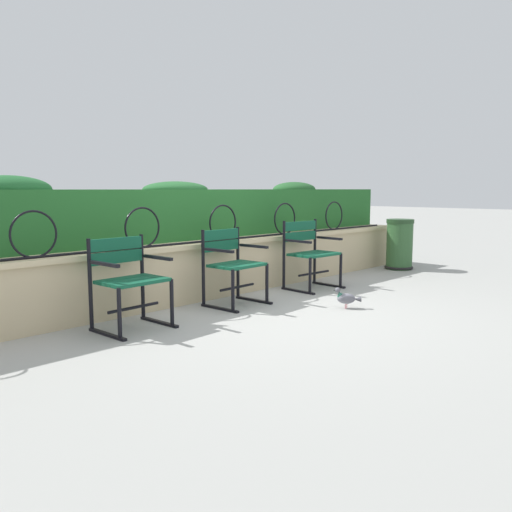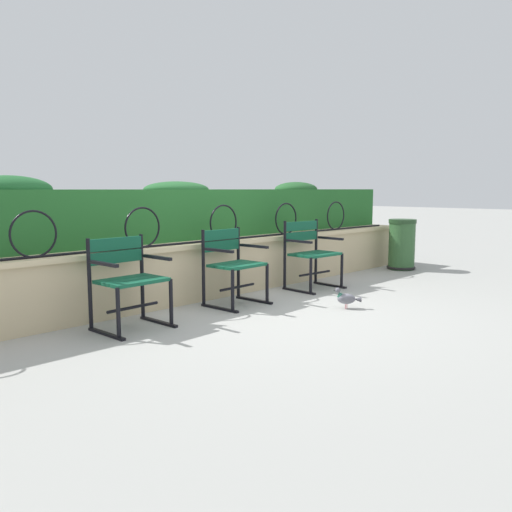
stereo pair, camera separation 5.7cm
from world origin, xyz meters
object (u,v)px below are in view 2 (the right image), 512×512
(park_chair_centre, at_px, (232,263))
(park_chair_right, at_px, (310,252))
(park_chair_left, at_px, (127,278))
(trash_bin, at_px, (402,246))
(pigeon_near_chairs, at_px, (347,298))

(park_chair_centre, distance_m, park_chair_right, 1.33)
(park_chair_centre, relative_size, park_chair_right, 0.96)
(park_chair_centre, height_order, park_chair_right, park_chair_right)
(park_chair_left, height_order, park_chair_right, park_chair_right)
(park_chair_left, height_order, park_chair_centre, same)
(park_chair_right, height_order, trash_bin, park_chair_right)
(pigeon_near_chairs, bearing_deg, park_chair_centre, 124.43)
(park_chair_centre, bearing_deg, trash_bin, -0.76)
(trash_bin, bearing_deg, park_chair_centre, 179.24)
(park_chair_centre, bearing_deg, park_chair_right, -0.76)
(pigeon_near_chairs, relative_size, trash_bin, 0.31)
(park_chair_centre, distance_m, trash_bin, 3.56)
(park_chair_left, distance_m, park_chair_centre, 1.32)
(trash_bin, bearing_deg, pigeon_near_chairs, -161.40)
(park_chair_right, relative_size, trash_bin, 1.10)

